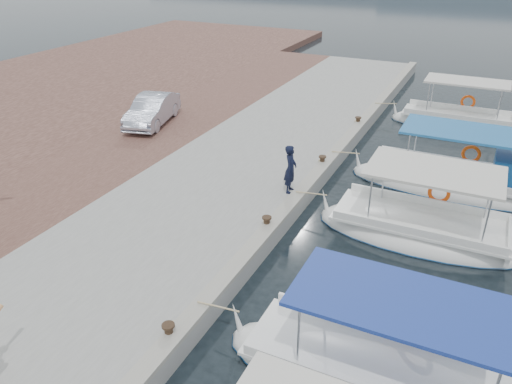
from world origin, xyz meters
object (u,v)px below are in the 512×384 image
(fishing_caique_d, at_px, (458,185))
(fisherman, at_px, (290,169))
(fishing_caique_c, at_px, (419,233))
(fishing_caique_e, at_px, (456,124))
(parked_car, at_px, (152,110))
(fishing_caique_b, at_px, (381,382))

(fishing_caique_d, distance_m, fisherman, 6.28)
(fishing_caique_d, relative_size, fisherman, 4.58)
(fishing_caique_c, height_order, fisherman, fishing_caique_c)
(fishing_caique_d, relative_size, fishing_caique_e, 1.22)
(fishing_caique_d, bearing_deg, fisherman, -144.37)
(fishing_caique_c, relative_size, fishing_caique_e, 1.01)
(fishing_caique_d, xyz_separation_m, fishing_caique_e, (-0.79, 7.04, -0.06))
(fisherman, height_order, parked_car, fisherman)
(fishing_caique_b, relative_size, fisherman, 4.12)
(fishing_caique_b, bearing_deg, fishing_caique_c, 92.53)
(fishing_caique_e, xyz_separation_m, fisherman, (-4.24, -10.64, 1.19))
(fishing_caique_e, bearing_deg, parked_car, -150.63)
(fishing_caique_b, distance_m, fishing_caique_d, 9.94)
(fishing_caique_c, height_order, parked_car, fishing_caique_c)
(fisherman, distance_m, parked_car, 8.95)
(fishing_caique_e, height_order, fisherman, fishing_caique_e)
(fishing_caique_c, height_order, fishing_caique_d, same)
(parked_car, bearing_deg, fishing_caique_c, -31.40)
(fishing_caique_e, bearing_deg, fishing_caique_b, -88.95)
(fishing_caique_c, distance_m, fishing_caique_d, 3.88)
(fishing_caique_c, distance_m, fishing_caique_e, 10.84)
(fishing_caique_b, xyz_separation_m, parked_car, (-12.71, 9.99, 1.02))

